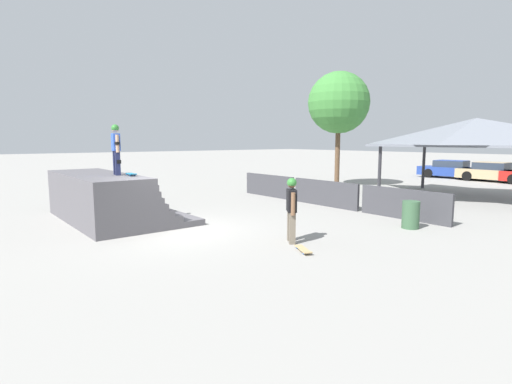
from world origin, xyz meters
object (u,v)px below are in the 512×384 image
(skater_on_deck, at_px, (116,146))
(bystander_walking, at_px, (292,205))
(trash_bin, at_px, (411,215))
(skateboard_on_ground, at_px, (303,249))
(skateboard_on_deck, at_px, (131,174))
(tree_beside_pavilion, at_px, (339,103))
(parked_car_tan, at_px, (493,172))
(parked_car_blue, at_px, (452,170))

(skater_on_deck, xyz_separation_m, bystander_walking, (5.23, 2.75, -1.51))
(trash_bin, bearing_deg, skateboard_on_ground, -92.46)
(skateboard_on_deck, bearing_deg, skateboard_on_ground, 28.81)
(skateboard_on_ground, height_order, trash_bin, trash_bin)
(skater_on_deck, bearing_deg, skateboard_on_deck, 32.64)
(bystander_walking, relative_size, skateboard_on_ground, 2.12)
(tree_beside_pavilion, relative_size, parked_car_tan, 1.56)
(skater_on_deck, relative_size, tree_beside_pavilion, 0.24)
(parked_car_tan, bearing_deg, trash_bin, -76.98)
(skateboard_on_ground, height_order, parked_car_tan, parked_car_tan)
(skateboard_on_deck, xyz_separation_m, bystander_walking, (4.68, 2.51, -0.64))
(parked_car_blue, distance_m, parked_car_tan, 2.82)
(skateboard_on_ground, distance_m, tree_beside_pavilion, 15.11)
(parked_car_tan, bearing_deg, skater_on_deck, -95.71)
(skater_on_deck, bearing_deg, trash_bin, 56.30)
(parked_car_blue, bearing_deg, bystander_walking, -79.22)
(skater_on_deck, xyz_separation_m, trash_bin, (6.29, 6.81, -2.09))
(skateboard_on_deck, distance_m, bystander_walking, 5.35)
(skater_on_deck, distance_m, tree_beside_pavilion, 14.21)
(trash_bin, distance_m, parked_car_blue, 18.93)
(tree_beside_pavilion, bearing_deg, skateboard_on_deck, -77.14)
(tree_beside_pavilion, bearing_deg, bystander_walking, -54.86)
(skater_on_deck, xyz_separation_m, tree_beside_pavilion, (-2.54, 13.79, 2.31))
(skateboard_on_deck, height_order, skateboard_on_ground, skateboard_on_deck)
(skateboard_on_deck, relative_size, trash_bin, 0.92)
(bystander_walking, bearing_deg, parked_car_blue, -38.93)
(skateboard_on_deck, relative_size, skateboard_on_ground, 0.95)
(skater_on_deck, xyz_separation_m, skateboard_on_ground, (6.09, 2.34, -2.46))
(tree_beside_pavilion, relative_size, parked_car_blue, 1.43)
(skateboard_on_ground, bearing_deg, trash_bin, 113.66)
(skateboard_on_ground, distance_m, parked_car_blue, 23.07)
(bystander_walking, distance_m, trash_bin, 4.23)
(bystander_walking, height_order, tree_beside_pavilion, tree_beside_pavilion)
(skateboard_on_deck, relative_size, bystander_walking, 0.45)
(skater_on_deck, xyz_separation_m, parked_car_tan, (1.97, 24.05, -1.92))
(bystander_walking, relative_size, parked_car_tan, 0.41)
(parked_car_blue, bearing_deg, tree_beside_pavilion, -104.11)
(skateboard_on_deck, bearing_deg, parked_car_tan, 94.62)
(tree_beside_pavilion, xyz_separation_m, trash_bin, (8.83, -6.99, -4.40))
(parked_car_tan, bearing_deg, tree_beside_pavilion, -114.77)
(bystander_walking, height_order, parked_car_blue, bystander_walking)
(skateboard_on_deck, bearing_deg, bystander_walking, 36.19)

